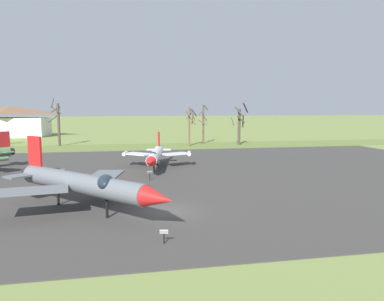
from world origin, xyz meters
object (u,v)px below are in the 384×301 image
Objects in this scene: jet_fighter_front_right at (84,183)px; visitor_building at (10,122)px; info_placard_rear_center at (150,175)px; info_placard_front_right at (164,235)px; jet_fighter_rear_center at (156,155)px.

visitor_building is at bearing 109.26° from jet_fighter_front_right.
info_placard_rear_center is at bearing -63.88° from visitor_building.
jet_fighter_front_right is 15.06× the size of info_placard_front_right.
info_placard_rear_center is 72.43m from visitor_building.
jet_fighter_rear_center reaches higher than info_placard_rear_center.
info_placard_front_right is (4.96, -7.16, -1.65)m from jet_fighter_front_right.
info_placard_front_right is 0.04× the size of visitor_building.
info_placard_front_right is at bearing -55.33° from jet_fighter_front_right.
jet_fighter_front_right is 0.66× the size of visitor_building.
info_placard_rear_center is (5.45, 10.63, -1.53)m from jet_fighter_front_right.
info_placard_rear_center is at bearing -100.02° from jet_fighter_rear_center.
jet_fighter_front_right is 12.04m from info_placard_rear_center.
info_placard_front_right is 24.99m from jet_fighter_rear_center.
jet_fighter_rear_center is (1.75, 24.90, 1.28)m from info_placard_front_right.
visitor_building is at bearing 116.12° from info_placard_rear_center.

